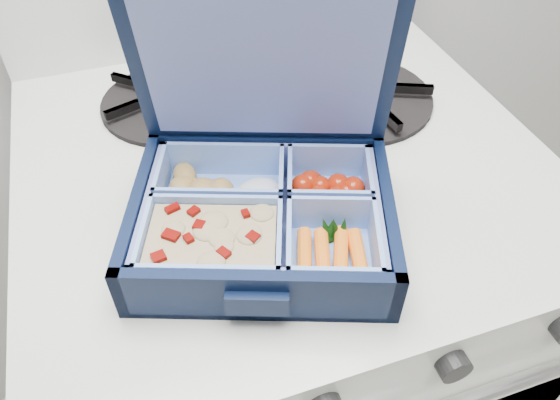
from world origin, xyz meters
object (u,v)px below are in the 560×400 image
object	(u,v)px
burner_grate	(356,90)
bento_box	(263,218)
fork	(256,147)
stove	(278,342)

from	to	relation	value
burner_grate	bento_box	bearing A→B (deg)	-134.17
burner_grate	fork	bearing A→B (deg)	-159.89
burner_grate	fork	world-z (taller)	burner_grate
stove	burner_grate	world-z (taller)	burner_grate
stove	fork	bearing A→B (deg)	-175.66
burner_grate	fork	size ratio (longest dim) A/B	1.16
burner_grate	stove	bearing A→B (deg)	-156.84
fork	burner_grate	bearing A→B (deg)	61.66
stove	burner_grate	distance (m)	0.46
stove	bento_box	size ratio (longest dim) A/B	3.70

